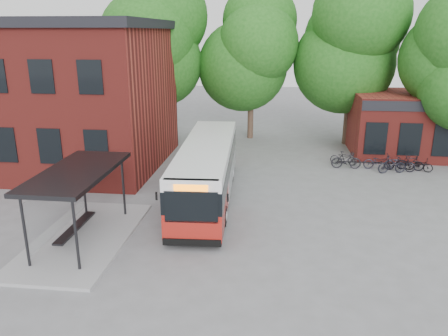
# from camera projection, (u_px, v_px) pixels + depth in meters

# --- Properties ---
(ground) EXTENTS (100.00, 100.00, 0.00)m
(ground) POSITION_uv_depth(u_px,v_px,m) (201.00, 234.00, 17.66)
(ground) COLOR slate
(station_building) EXTENTS (18.40, 10.40, 8.50)m
(station_building) POSITION_uv_depth(u_px,v_px,m) (12.00, 94.00, 26.36)
(station_building) COLOR maroon
(station_building) RESTS_ON ground
(bus_shelter) EXTENTS (3.60, 7.00, 2.90)m
(bus_shelter) POSITION_uv_depth(u_px,v_px,m) (80.00, 205.00, 16.78)
(bus_shelter) COLOR #262629
(bus_shelter) RESTS_ON ground
(bike_rail) EXTENTS (5.20, 0.10, 0.38)m
(bike_rail) POSITION_uv_depth(u_px,v_px,m) (382.00, 165.00, 26.05)
(bike_rail) COLOR #262629
(bike_rail) RESTS_ON ground
(tree_0) EXTENTS (7.92, 7.92, 11.00)m
(tree_0) POSITION_uv_depth(u_px,v_px,m) (155.00, 65.00, 31.84)
(tree_0) COLOR #1D5917
(tree_0) RESTS_ON ground
(tree_1) EXTENTS (7.92, 7.92, 10.40)m
(tree_1) POSITION_uv_depth(u_px,v_px,m) (251.00, 69.00, 32.10)
(tree_1) COLOR #1D5917
(tree_1) RESTS_ON ground
(tree_2) EXTENTS (7.92, 7.92, 11.00)m
(tree_2) POSITION_uv_depth(u_px,v_px,m) (351.00, 67.00, 30.29)
(tree_2) COLOR #1D5917
(tree_2) RESTS_ON ground
(tree_3) EXTENTS (7.04, 7.04, 9.28)m
(tree_3) POSITION_uv_depth(u_px,v_px,m) (446.00, 87.00, 26.20)
(tree_3) COLOR #1D5917
(tree_3) RESTS_ON ground
(city_bus) EXTENTS (2.83, 11.01, 2.77)m
(city_bus) POSITION_uv_depth(u_px,v_px,m) (207.00, 171.00, 21.04)
(city_bus) COLOR #A91E16
(city_bus) RESTS_ON ground
(bicycle_0) EXTENTS (1.70, 1.02, 0.84)m
(bicycle_0) POSITION_uv_depth(u_px,v_px,m) (344.00, 158.00, 26.77)
(bicycle_0) COLOR #27272D
(bicycle_0) RESTS_ON ground
(bicycle_1) EXTENTS (1.75, 0.50, 1.05)m
(bicycle_1) POSITION_uv_depth(u_px,v_px,m) (346.00, 160.00, 25.96)
(bicycle_1) COLOR black
(bicycle_1) RESTS_ON ground
(bicycle_2) EXTENTS (1.80, 0.67, 0.94)m
(bicycle_2) POSITION_uv_depth(u_px,v_px,m) (379.00, 162.00, 25.84)
(bicycle_2) COLOR black
(bicycle_2) RESTS_ON ground
(bicycle_4) EXTENTS (1.81, 1.06, 0.90)m
(bicycle_4) POSITION_uv_depth(u_px,v_px,m) (400.00, 164.00, 25.51)
(bicycle_4) COLOR black
(bicycle_4) RESTS_ON ground
(bicycle_5) EXTENTS (1.74, 0.83, 1.01)m
(bicycle_5) POSITION_uv_depth(u_px,v_px,m) (392.00, 165.00, 25.09)
(bicycle_5) COLOR black
(bicycle_5) RESTS_ON ground
(bicycle_6) EXTENTS (1.64, 1.05, 0.81)m
(bicycle_6) POSITION_uv_depth(u_px,v_px,m) (419.00, 165.00, 25.50)
(bicycle_6) COLOR black
(bicycle_6) RESTS_ON ground
(bicycle_7) EXTENTS (1.57, 0.84, 0.91)m
(bicycle_7) POSITION_uv_depth(u_px,v_px,m) (410.00, 163.00, 25.67)
(bicycle_7) COLOR black
(bicycle_7) RESTS_ON ground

